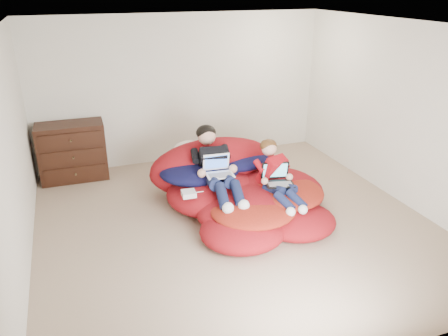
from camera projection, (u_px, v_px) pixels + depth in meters
The scene contains 9 objects.
room_shell at pixel (234, 208), 5.70m from camera, with size 5.10×5.10×2.77m.
dresser at pixel (73, 152), 6.93m from camera, with size 1.03×0.58×0.92m.
beanbag_pile at pixel (240, 190), 6.09m from camera, with size 2.35×2.36×0.91m.
cream_pillow at pixel (188, 151), 6.52m from camera, with size 0.48×0.31×0.31m, color white.
older_boy at pixel (215, 163), 5.91m from camera, with size 0.43×1.37×0.77m.
younger_boy at pixel (276, 172), 5.76m from camera, with size 0.41×1.03×0.70m.
laptop_white at pixel (218, 169), 5.81m from camera, with size 0.38×0.34×0.26m.
laptop_black at pixel (278, 178), 5.74m from camera, with size 0.41×0.39×0.26m.
power_adapter at pixel (189, 194), 5.65m from camera, with size 0.18×0.18×0.07m, color white.
Camera 1 is at (-1.85, -4.68, 2.95)m, focal length 35.00 mm.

